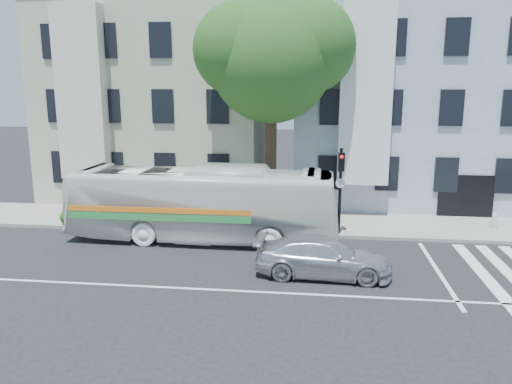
% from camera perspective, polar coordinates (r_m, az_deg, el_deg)
% --- Properties ---
extents(ground, '(120.00, 120.00, 0.00)m').
position_cam_1_polar(ground, '(16.20, -1.17, -11.29)').
color(ground, black).
rests_on(ground, ground).
extents(sidewalk_far, '(80.00, 4.00, 0.15)m').
position_cam_1_polar(sidewalk_far, '(23.69, 1.53, -3.48)').
color(sidewalk_far, gray).
rests_on(sidewalk_far, ground).
extents(building_left, '(12.00, 10.00, 11.00)m').
position_cam_1_polar(building_left, '(31.10, -10.32, 10.18)').
color(building_left, '#A6AE92').
rests_on(building_left, ground).
extents(building_right, '(12.00, 10.00, 11.00)m').
position_cam_1_polar(building_right, '(30.14, 16.46, 9.84)').
color(building_right, '#8F9FAB').
rests_on(building_right, ground).
extents(street_tree, '(7.30, 5.90, 11.10)m').
position_cam_1_polar(street_tree, '(23.59, 1.96, 15.49)').
color(street_tree, '#2D2116').
rests_on(street_tree, ground).
extents(bus, '(2.91, 11.39, 3.16)m').
position_cam_1_polar(bus, '(21.03, -6.11, -1.32)').
color(bus, white).
rests_on(bus, ground).
extents(sedan, '(2.06, 4.72, 1.35)m').
position_cam_1_polar(sedan, '(17.40, 7.66, -7.34)').
color(sedan, silver).
rests_on(sedan, ground).
extents(hedge, '(8.54, 1.53, 0.70)m').
position_cam_1_polar(hedge, '(22.95, -11.23, -3.13)').
color(hedge, '#2F6721').
rests_on(hedge, sidewalk_far).
extents(traffic_signal, '(0.41, 0.52, 3.87)m').
position_cam_1_polar(traffic_signal, '(21.34, 9.64, 1.29)').
color(traffic_signal, black).
rests_on(traffic_signal, ground).
extents(fire_hydrant, '(0.40, 0.23, 0.70)m').
position_cam_1_polar(fire_hydrant, '(24.82, 25.59, -2.93)').
color(fire_hydrant, silver).
rests_on(fire_hydrant, sidewalk_far).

